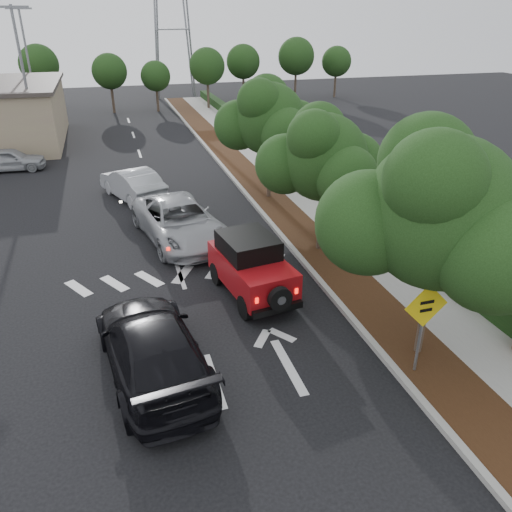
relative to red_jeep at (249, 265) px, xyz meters
name	(u,v)px	position (x,y,z in m)	size (l,w,h in m)	color
ground	(215,380)	(-2.08, -4.10, -1.03)	(120.00, 120.00, 0.00)	black
curb	(255,205)	(2.52, 7.90, -0.96)	(0.20, 70.00, 0.15)	#9E9B93
planting_strip	(275,203)	(3.52, 7.90, -0.97)	(1.80, 70.00, 0.12)	black
sidewalk	(311,200)	(5.42, 7.90, -0.97)	(2.00, 70.00, 0.12)	gray
hedge	(337,191)	(6.82, 7.90, -0.63)	(0.80, 70.00, 0.80)	black
transmission_tower	(177,98)	(3.92, 43.90, -1.03)	(7.00, 4.00, 28.00)	slate
street_tree_near	(417,354)	(3.52, -4.60, -1.03)	(3.80, 3.80, 5.92)	#183210
street_tree_mid	(318,250)	(3.52, 2.40, -1.03)	(3.20, 3.20, 5.32)	#183210
street_tree_far	(269,198)	(3.52, 8.90, -1.03)	(3.40, 3.40, 5.62)	#183210
light_pole_a	(39,153)	(-8.58, 21.90, -1.03)	(2.00, 0.22, 9.00)	slate
light_pole_b	(40,121)	(-9.58, 33.90, -1.03)	(2.00, 0.22, 9.00)	slate
red_jeep	(249,265)	(0.00, 0.00, 0.00)	(2.26, 4.11, 2.03)	black
silver_suv_ahead	(179,221)	(-1.58, 4.99, -0.20)	(2.75, 5.96, 1.66)	#9B9EA3
black_suv_oncoming	(152,347)	(-3.54, -3.36, -0.21)	(2.30, 5.66, 1.64)	black
silver_sedan_oncoming	(133,184)	(-3.08, 10.79, -0.25)	(1.66, 4.77, 1.57)	#ABADB3
parked_suv	(10,159)	(-9.75, 18.01, -0.36)	(1.59, 3.96, 1.35)	#A2A5A9
speed_hump_sign	(424,317)	(2.98, -5.33, 0.74)	(1.20, 0.10, 2.56)	slate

